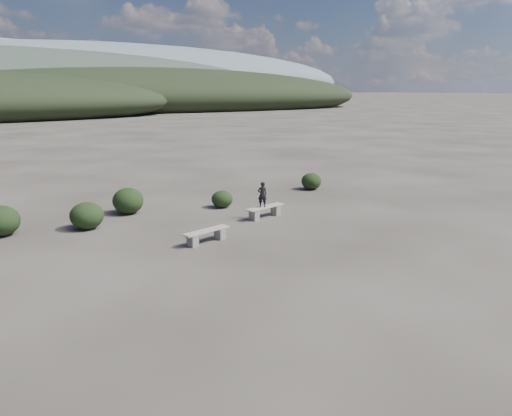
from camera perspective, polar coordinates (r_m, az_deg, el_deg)
ground at (r=14.07m, az=6.02°, el=-7.40°), size 1200.00×1200.00×0.00m
bench_left at (r=16.67m, az=-5.67°, el=-3.08°), size 1.80×0.79×0.44m
bench_right at (r=19.82m, az=1.05°, el=-0.32°), size 1.87×0.80×0.46m
seated_person at (r=19.56m, az=0.72°, el=1.55°), size 0.43×0.35×1.01m
shrub_a at (r=19.20m, az=-18.78°, el=-0.83°), size 1.21×1.21×0.99m
shrub_b at (r=21.07m, az=-14.41°, el=0.81°), size 1.25×1.25×1.07m
shrub_c at (r=21.55m, az=-3.89°, el=1.02°), size 0.92×0.92×0.74m
shrub_e at (r=25.55m, az=6.34°, el=3.06°), size 1.02×1.02×0.85m
shrub_f at (r=19.45m, az=-27.13°, el=-1.31°), size 1.26×1.26×1.07m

